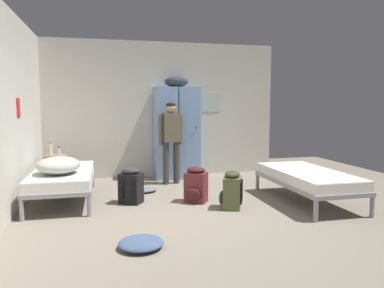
# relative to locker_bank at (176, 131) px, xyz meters

# --- Properties ---
(ground_plane) EXTENTS (9.53, 9.53, 0.00)m
(ground_plane) POSITION_rel_locker_bank_xyz_m (-0.25, -2.70, -0.97)
(ground_plane) COLOR gray
(room_backdrop) EXTENTS (4.88, 6.02, 2.79)m
(room_backdrop) POSITION_rel_locker_bank_xyz_m (-1.57, -1.34, 0.42)
(room_backdrop) COLOR beige
(room_backdrop) RESTS_ON ground_plane
(locker_bank) EXTENTS (0.90, 0.55, 2.07)m
(locker_bank) POSITION_rel_locker_bank_xyz_m (0.00, 0.00, 0.00)
(locker_bank) COLOR #7A9ECC
(locker_bank) RESTS_ON ground_plane
(shelf_unit) EXTENTS (0.38, 0.30, 0.57)m
(shelf_unit) POSITION_rel_locker_bank_xyz_m (-2.33, -0.20, -0.62)
(shelf_unit) COLOR #99704C
(shelf_unit) RESTS_ON ground_plane
(bed_left_rear) EXTENTS (0.90, 1.90, 0.49)m
(bed_left_rear) POSITION_rel_locker_bank_xyz_m (-2.08, -1.45, -0.59)
(bed_left_rear) COLOR gray
(bed_left_rear) RESTS_ON ground_plane
(bed_right) EXTENTS (0.90, 1.90, 0.49)m
(bed_right) POSITION_rel_locker_bank_xyz_m (1.58, -2.37, -0.59)
(bed_right) COLOR gray
(bed_right) RESTS_ON ground_plane
(bedding_heap) EXTENTS (0.62, 0.71, 0.25)m
(bedding_heap) POSITION_rel_locker_bank_xyz_m (-2.10, -1.74, -0.35)
(bedding_heap) COLOR #B7B2A8
(bedding_heap) RESTS_ON bed_left_rear
(person_traveler) EXTENTS (0.48, 0.26, 1.54)m
(person_traveler) POSITION_rel_locker_bank_xyz_m (-0.22, -0.56, -0.04)
(person_traveler) COLOR #3D3833
(person_traveler) RESTS_ON ground_plane
(water_bottle) EXTENTS (0.06, 0.06, 0.24)m
(water_bottle) POSITION_rel_locker_bank_xyz_m (-2.41, -0.18, -0.29)
(water_bottle) COLOR silver
(water_bottle) RESTS_ON shelf_unit
(lotion_bottle) EXTENTS (0.05, 0.05, 0.16)m
(lotion_bottle) POSITION_rel_locker_bank_xyz_m (-2.26, -0.24, -0.33)
(lotion_bottle) COLOR beige
(lotion_bottle) RESTS_ON shelf_unit
(backpack_maroon) EXTENTS (0.40, 0.41, 0.55)m
(backpack_maroon) POSITION_rel_locker_bank_xyz_m (-0.09, -1.98, -0.71)
(backpack_maroon) COLOR maroon
(backpack_maroon) RESTS_ON ground_plane
(backpack_olive) EXTENTS (0.40, 0.39, 0.55)m
(backpack_olive) POSITION_rel_locker_bank_xyz_m (0.33, -2.43, -0.71)
(backpack_olive) COLOR #566038
(backpack_olive) RESTS_ON ground_plane
(backpack_black) EXTENTS (0.40, 0.41, 0.55)m
(backpack_black) POSITION_rel_locker_bank_xyz_m (-1.06, -1.80, -0.71)
(backpack_black) COLOR black
(backpack_black) RESTS_ON ground_plane
(clothes_pile_denim) EXTENTS (0.48, 0.48, 0.11)m
(clothes_pile_denim) POSITION_rel_locker_bank_xyz_m (-1.09, -3.63, -0.92)
(clothes_pile_denim) COLOR #42567A
(clothes_pile_denim) RESTS_ON ground_plane
(clothes_pile_grey) EXTENTS (0.52, 0.39, 0.09)m
(clothes_pile_grey) POSITION_rel_locker_bank_xyz_m (-0.83, -1.12, -0.93)
(clothes_pile_grey) COLOR slate
(clothes_pile_grey) RESTS_ON ground_plane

